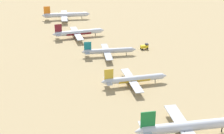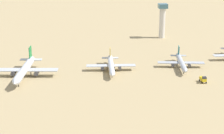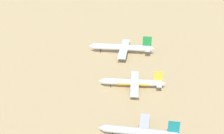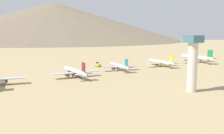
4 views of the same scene
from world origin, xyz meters
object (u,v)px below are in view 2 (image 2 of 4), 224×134
(parked_jet_0, at_px, (25,69))
(parked_jet_2, at_px, (181,62))
(control_tower, at_px, (162,19))
(service_truck, at_px, (203,79))
(parked_jet_1, at_px, (111,65))

(parked_jet_0, relative_size, parked_jet_2, 1.31)
(control_tower, bearing_deg, service_truck, 1.43)
(parked_jet_1, height_order, control_tower, control_tower)
(control_tower, bearing_deg, parked_jet_2, -2.33)
(parked_jet_1, relative_size, service_truck, 6.87)
(service_truck, bearing_deg, control_tower, -178.57)
(parked_jet_2, height_order, control_tower, control_tower)
(service_truck, distance_m, control_tower, 106.97)
(parked_jet_1, xyz_separation_m, service_truck, (23.31, 49.71, -1.47))
(parked_jet_2, relative_size, service_truck, 6.63)
(parked_jet_2, bearing_deg, parked_jet_0, -83.26)
(service_truck, relative_size, control_tower, 0.19)
(parked_jet_2, distance_m, control_tower, 80.19)
(parked_jet_0, relative_size, control_tower, 1.67)
(parked_jet_1, height_order, parked_jet_2, parked_jet_1)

